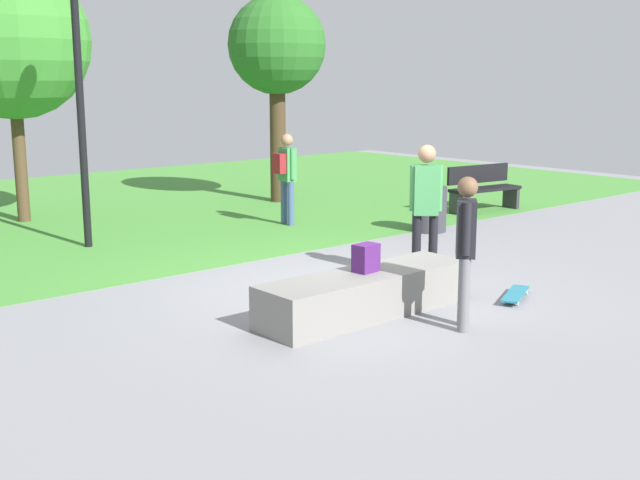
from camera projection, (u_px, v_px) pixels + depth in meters
ground_plane at (348, 289)px, 10.23m from camera, size 28.00×28.00×0.00m
grass_lawn at (78, 211)px, 16.19m from camera, size 26.60×11.94×0.01m
concrete_ledge at (366, 294)px, 9.08m from camera, size 2.71×0.74×0.49m
backpack_on_ledge at (366, 258)px, 9.04m from camera, size 0.30×0.23×0.32m
skater_performing_trick at (466, 242)px, 8.44m from camera, size 0.37×0.36×1.64m
skater_watching at (426, 201)px, 10.53m from camera, size 0.37×0.36×1.79m
skateboard_by_ledge at (515, 294)px, 9.75m from camera, size 0.81×0.52×0.08m
park_bench_far_right at (483, 187)px, 16.12m from camera, size 1.65×0.69×0.91m
tree_broad_elm at (277, 48)px, 16.78m from camera, size 2.06×2.06×4.34m
tree_slender_maple at (11, 41)px, 14.37m from camera, size 2.81×2.81×4.69m
lamp_post at (79, 86)px, 12.27m from camera, size 0.28×0.28×4.13m
trash_bin at (429, 209)px, 13.99m from camera, size 0.59×0.59×0.78m
pedestrian_with_backpack at (286, 171)px, 14.46m from camera, size 0.36×0.43×1.65m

